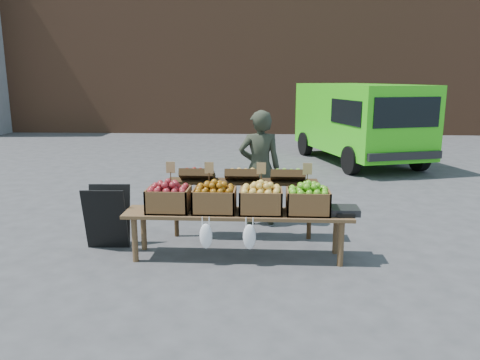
# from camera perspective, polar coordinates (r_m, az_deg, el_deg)

# --- Properties ---
(ground) EXTENTS (80.00, 80.00, 0.00)m
(ground) POSITION_cam_1_polar(r_m,az_deg,el_deg) (5.30, 3.01, -11.37)
(ground) COLOR #3F3F41
(brick_building) EXTENTS (24.00, 4.00, 10.00)m
(brick_building) POSITION_cam_1_polar(r_m,az_deg,el_deg) (20.06, 3.43, 20.63)
(brick_building) COLOR brown
(brick_building) RESTS_ON ground
(delivery_van) EXTENTS (3.22, 4.78, 1.96)m
(delivery_van) POSITION_cam_1_polar(r_m,az_deg,el_deg) (12.25, 14.24, 6.65)
(delivery_van) COLOR #34D016
(delivery_van) RESTS_ON ground
(vendor) EXTENTS (0.66, 0.48, 1.68)m
(vendor) POSITION_cam_1_polar(r_m,az_deg,el_deg) (6.82, 2.41, 1.47)
(vendor) COLOR #2A2F23
(vendor) RESTS_ON ground
(chalkboard_sign) EXTENTS (0.54, 0.32, 0.81)m
(chalkboard_sign) POSITION_cam_1_polar(r_m,az_deg,el_deg) (6.18, -15.87, -4.36)
(chalkboard_sign) COLOR black
(chalkboard_sign) RESTS_ON ground
(back_table) EXTENTS (2.10, 0.44, 1.04)m
(back_table) POSITION_cam_1_polar(r_m,az_deg,el_deg) (6.27, 0.28, -2.51)
(back_table) COLOR #312010
(back_table) RESTS_ON ground
(display_bench) EXTENTS (2.70, 0.56, 0.57)m
(display_bench) POSITION_cam_1_polar(r_m,az_deg,el_deg) (5.66, -0.29, -6.69)
(display_bench) COLOR brown
(display_bench) RESTS_ON ground
(crate_golden_apples) EXTENTS (0.50, 0.40, 0.28)m
(crate_golden_apples) POSITION_cam_1_polar(r_m,az_deg,el_deg) (5.64, -8.69, -2.38)
(crate_golden_apples) COLOR maroon
(crate_golden_apples) RESTS_ON display_bench
(crate_russet_pears) EXTENTS (0.50, 0.40, 0.28)m
(crate_russet_pears) POSITION_cam_1_polar(r_m,az_deg,el_deg) (5.55, -3.13, -2.49)
(crate_russet_pears) COLOR #95580E
(crate_russet_pears) RESTS_ON display_bench
(crate_red_apples) EXTENTS (0.50, 0.40, 0.28)m
(crate_red_apples) POSITION_cam_1_polar(r_m,az_deg,el_deg) (5.52, 2.56, -2.57)
(crate_red_apples) COLOR #D7D249
(crate_red_apples) RESTS_ON display_bench
(crate_green_apples) EXTENTS (0.50, 0.40, 0.28)m
(crate_green_apples) POSITION_cam_1_polar(r_m,az_deg,el_deg) (5.54, 8.26, -2.63)
(crate_green_apples) COLOR #4B9515
(crate_green_apples) RESTS_ON display_bench
(weighing_scale) EXTENTS (0.34, 0.30, 0.08)m
(weighing_scale) POSITION_cam_1_polar(r_m,az_deg,el_deg) (5.62, 12.55, -3.64)
(weighing_scale) COLOR black
(weighing_scale) RESTS_ON display_bench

